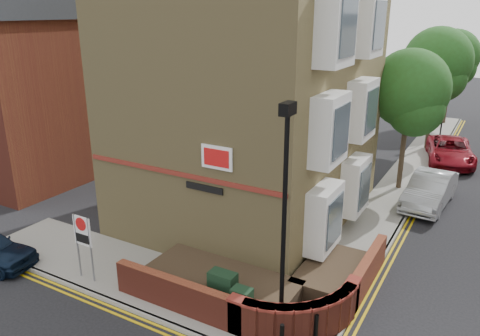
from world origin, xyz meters
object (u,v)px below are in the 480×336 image
object	(u,v)px
zone_sign	(83,236)
lamppost	(284,224)
silver_car_near	(430,190)
utility_cabinet_large	(223,291)

from	to	relation	value
zone_sign	lamppost	bearing A→B (deg)	6.07
silver_car_near	utility_cabinet_large	bearing A→B (deg)	-104.59
lamppost	silver_car_near	distance (m)	11.92
utility_cabinet_large	silver_car_near	xyz separation A→B (m)	(3.90, 11.36, 0.02)
lamppost	utility_cabinet_large	world-z (taller)	lamppost
lamppost	utility_cabinet_large	bearing A→B (deg)	176.99
utility_cabinet_large	zone_sign	world-z (taller)	zone_sign
zone_sign	silver_car_near	size ratio (longest dim) A/B	0.49
lamppost	utility_cabinet_large	distance (m)	3.24
zone_sign	silver_car_near	bearing A→B (deg)	54.74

